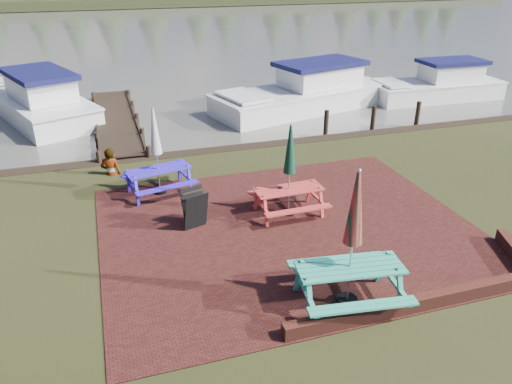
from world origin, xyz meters
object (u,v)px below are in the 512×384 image
at_px(boat_jetty, 38,102).
at_px(picnic_table_blue, 158,165).
at_px(boat_near, 305,94).
at_px(boat_far, 438,87).
at_px(picnic_table_teal, 351,260).
at_px(jetty, 116,120).
at_px(picnic_table_red, 289,185).
at_px(person, 108,149).
at_px(chalkboard, 195,209).

bearing_deg(boat_jetty, picnic_table_blue, -89.92).
distance_m(boat_near, boat_far, 6.78).
bearing_deg(picnic_table_teal, boat_jetty, 120.43).
bearing_deg(boat_near, picnic_table_blue, 119.26).
relative_size(jetty, boat_far, 1.39).
height_order(picnic_table_red, boat_jetty, picnic_table_red).
height_order(boat_jetty, boat_far, boat_jetty).
distance_m(boat_jetty, boat_near, 11.59).
distance_m(boat_jetty, person, 8.24).
bearing_deg(jetty, chalkboard, -81.83).
relative_size(boat_jetty, person, 5.03).
relative_size(picnic_table_blue, boat_near, 0.28).
relative_size(chalkboard, boat_far, 0.15).
xyz_separation_m(chalkboard, person, (-1.83, 4.03, 0.33)).
height_order(chalkboard, boat_jetty, boat_jetty).
height_order(picnic_table_red, jetty, picnic_table_red).
xyz_separation_m(jetty, boat_jetty, (-3.05, 2.44, 0.37)).
distance_m(picnic_table_teal, jetty, 13.77).
height_order(picnic_table_red, picnic_table_blue, picnic_table_blue).
distance_m(picnic_table_red, chalkboard, 2.46).
bearing_deg(person, jetty, -78.64).
xyz_separation_m(picnic_table_teal, chalkboard, (-2.20, 3.87, -0.48)).
xyz_separation_m(picnic_table_red, boat_far, (11.31, 9.36, -0.44)).
bearing_deg(picnic_table_blue, picnic_table_red, -49.89).
xyz_separation_m(picnic_table_blue, jetty, (-0.77, 7.18, -0.75)).
relative_size(chalkboard, boat_near, 0.11).
distance_m(picnic_table_red, boat_near, 10.71).
bearing_deg(jetty, boat_near, 1.42).
height_order(chalkboard, boat_far, boat_far).
bearing_deg(picnic_table_red, chalkboard, 177.17).
height_order(jetty, person, person).
bearing_deg(picnic_table_red, boat_jetty, 118.76).
bearing_deg(picnic_table_teal, boat_far, 56.36).
relative_size(picnic_table_red, boat_jetty, 0.29).
distance_m(boat_near, person, 10.44).
height_order(picnic_table_blue, jetty, picnic_table_blue).
height_order(boat_near, boat_far, boat_near).
xyz_separation_m(boat_far, person, (-15.58, -5.26, 0.43)).
bearing_deg(chalkboard, boat_near, 36.58).
relative_size(picnic_table_teal, chalkboard, 2.87).
xyz_separation_m(picnic_table_teal, person, (-4.03, 7.89, -0.14)).
bearing_deg(picnic_table_red, person, 135.06).
xyz_separation_m(picnic_table_teal, picnic_table_red, (0.24, 3.79, -0.13)).
distance_m(picnic_table_blue, chalkboard, 2.33).
relative_size(boat_jetty, boat_near, 0.96).
bearing_deg(jetty, boat_jetty, 141.41).
relative_size(boat_jetty, boat_far, 1.29).
bearing_deg(picnic_table_red, boat_far, 38.53).
distance_m(chalkboard, boat_near, 11.88).
bearing_deg(picnic_table_red, picnic_table_blue, 141.51).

